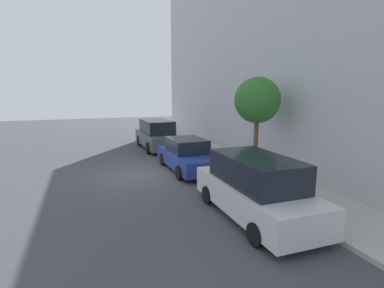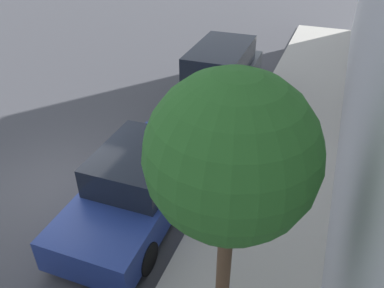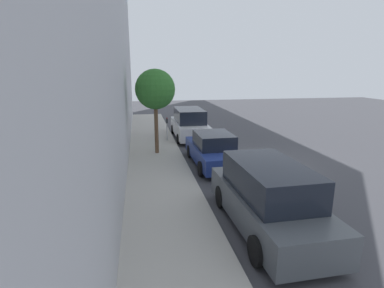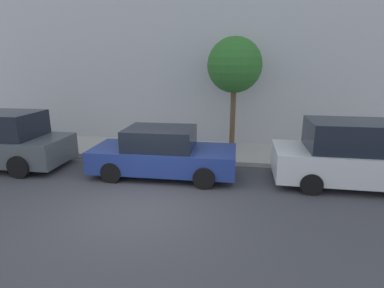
{
  "view_description": "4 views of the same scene",
  "coord_description": "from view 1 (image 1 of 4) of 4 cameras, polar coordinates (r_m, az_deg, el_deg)",
  "views": [
    {
      "loc": [
        -2.39,
        -13.31,
        3.83
      ],
      "look_at": [
        3.02,
        1.44,
        1.0
      ],
      "focal_mm": 28.0,
      "sensor_mm": 36.0,
      "label": 1
    },
    {
      "loc": [
        5.58,
        -5.38,
        5.77
      ],
      "look_at": [
        2.9,
        1.49,
        1.0
      ],
      "focal_mm": 35.0,
      "sensor_mm": 36.0,
      "label": 2
    },
    {
      "loc": [
        5.58,
        13.07,
        4.37
      ],
      "look_at": [
        3.23,
        -0.19,
        1.0
      ],
      "focal_mm": 28.0,
      "sensor_mm": 36.0,
      "label": 3
    },
    {
      "loc": [
        -6.5,
        -2.39,
        3.47
      ],
      "look_at": [
        2.51,
        -0.87,
        1.0
      ],
      "focal_mm": 28.0,
      "sensor_mm": 36.0,
      "label": 4
    }
  ],
  "objects": [
    {
      "name": "ground_plane",
      "position": [
        14.06,
        -9.64,
        -5.75
      ],
      "size": [
        60.0,
        60.0,
        0.0
      ],
      "primitive_type": "plane",
      "color": "#424247"
    },
    {
      "name": "sidewalk",
      "position": [
        15.61,
        8.14,
        -3.82
      ],
      "size": [
        2.68,
        32.0,
        0.15
      ],
      "color": "#B2ADA3",
      "rests_on": "ground_plane"
    },
    {
      "name": "building_facade",
      "position": [
        16.56,
        16.22,
        17.85
      ],
      "size": [
        2.0,
        32.0,
        12.28
      ],
      "color": "#B7B7BC",
      "rests_on": "ground_plane"
    },
    {
      "name": "parked_minivan_nearest",
      "position": [
        9.33,
        12.0,
        -8.18
      ],
      "size": [
        2.02,
        4.9,
        1.9
      ],
      "color": "silver",
      "rests_on": "ground_plane"
    },
    {
      "name": "parked_sedan_second",
      "position": [
        14.46,
        -0.9,
        -2.2
      ],
      "size": [
        1.92,
        4.54,
        1.54
      ],
      "color": "navy",
      "rests_on": "ground_plane"
    },
    {
      "name": "parked_minivan_third",
      "position": [
        19.96,
        -6.71,
        1.75
      ],
      "size": [
        2.02,
        4.94,
        1.9
      ],
      "color": "#4C5156",
      "rests_on": "ground_plane"
    },
    {
      "name": "parking_meter_near",
      "position": [
        10.98,
        16.02,
        -5.14
      ],
      "size": [
        0.11,
        0.15,
        1.38
      ],
      "color": "#ADADB2",
      "rests_on": "sidewalk"
    },
    {
      "name": "street_tree",
      "position": [
        13.34,
        12.34,
        8.06
      ],
      "size": [
        1.99,
        1.99,
        4.26
      ],
      "color": "brown",
      "rests_on": "sidewalk"
    }
  ]
}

